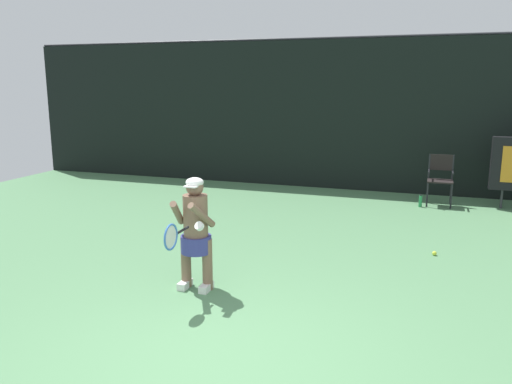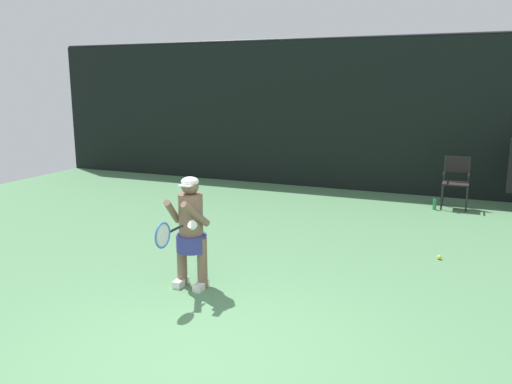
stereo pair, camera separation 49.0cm
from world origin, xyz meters
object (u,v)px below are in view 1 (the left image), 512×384
water_bottle (420,201)px  tennis_ball_loose (434,253)px  umpire_chair (440,177)px  tennis_player (195,230)px  tennis_racket (172,237)px

water_bottle → tennis_ball_loose: (0.30, -3.23, -0.09)m
umpire_chair → water_bottle: 0.69m
tennis_player → tennis_racket: tennis_player is taller
tennis_player → water_bottle: bearing=65.1°
water_bottle → tennis_racket: tennis_racket is taller
water_bottle → tennis_ball_loose: 3.24m
tennis_racket → tennis_ball_loose: bearing=50.0°
umpire_chair → tennis_player: bearing=-116.7°
umpire_chair → tennis_player: (-2.96, -5.88, 0.16)m
water_bottle → tennis_player: size_ratio=0.18×
tennis_player → tennis_ball_loose: (2.89, 2.35, -0.75)m
water_bottle → tennis_player: 6.18m
umpire_chair → tennis_racket: 7.14m
water_bottle → tennis_ball_loose: water_bottle is taller
water_bottle → umpire_chair: bearing=39.8°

